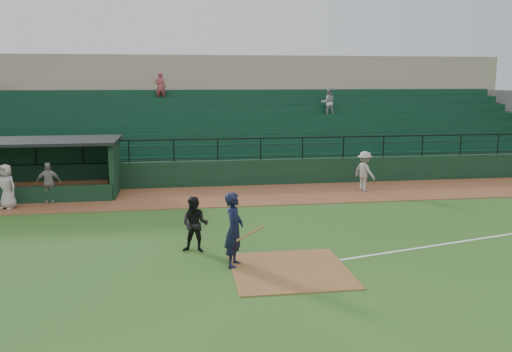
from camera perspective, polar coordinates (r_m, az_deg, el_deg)
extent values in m
plane|color=#2A531A|center=(14.69, 2.92, -8.93)|extent=(90.00, 90.00, 0.00)
cube|color=brown|center=(22.29, -1.14, -2.10)|extent=(40.00, 4.00, 0.03)
cube|color=brown|center=(13.77, 3.76, -10.24)|extent=(3.00, 3.00, 0.03)
cube|color=black|center=(24.31, -1.81, 0.37)|extent=(36.00, 0.35, 1.20)
cylinder|color=black|center=(24.08, -1.83, 4.11)|extent=(36.00, 0.06, 0.06)
cube|color=slate|center=(28.97, -2.96, 4.40)|extent=(36.00, 9.00, 3.60)
cube|color=#0F3924|center=(28.43, -2.87, 5.19)|extent=(34.56, 8.00, 4.05)
cube|color=gray|center=(35.32, -4.02, 7.77)|extent=(38.00, 3.00, 6.40)
cube|color=slate|center=(33.31, -3.76, 8.47)|extent=(36.00, 2.00, 0.20)
imported|color=#ADADAD|center=(30.74, 7.88, 7.95)|extent=(0.83, 0.65, 1.71)
imported|color=#A53C41|center=(31.49, -10.40, 9.56)|extent=(0.62, 0.41, 1.70)
cube|color=black|center=(25.24, -24.44, 1.06)|extent=(8.50, 0.20, 2.30)
cube|color=black|center=(23.14, -15.15, 0.86)|extent=(0.20, 2.60, 2.30)
cube|color=black|center=(23.85, -25.49, 3.42)|extent=(8.90, 3.20, 0.12)
cube|color=olive|center=(25.02, -24.53, -1.12)|extent=(7.65, 0.40, 0.50)
cube|color=black|center=(22.89, -26.06, -2.00)|extent=(8.50, 0.12, 0.70)
imported|color=black|center=(13.76, -2.41, -5.90)|extent=(0.70, 0.85, 2.00)
cylinder|color=olive|center=(13.63, -0.64, -6.28)|extent=(0.79, 0.34, 0.35)
imported|color=black|center=(15.04, -6.68, -5.30)|extent=(0.92, 0.80, 1.62)
imported|color=#A09B95|center=(23.40, 11.81, 0.51)|extent=(1.06, 1.30, 1.76)
imported|color=gray|center=(22.29, -21.76, -0.67)|extent=(0.99, 0.48, 1.64)
imported|color=#ACA5A1|center=(21.91, -25.63, -1.05)|extent=(0.99, 0.86, 1.71)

